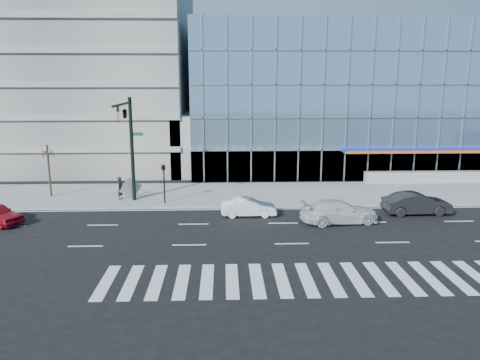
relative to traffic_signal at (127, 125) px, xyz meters
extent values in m
plane|color=black|center=(11.00, -4.57, -6.16)|extent=(160.00, 160.00, 0.00)
cube|color=gray|center=(11.00, 3.43, -6.09)|extent=(120.00, 8.00, 0.15)
cube|color=#739EC0|center=(25.00, 21.43, 1.34)|extent=(42.00, 26.00, 15.00)
cube|color=gray|center=(-9.00, 21.43, 3.84)|extent=(24.00, 24.00, 20.00)
cube|color=gray|center=(5.00, 13.43, -3.16)|extent=(6.00, 8.00, 6.00)
cube|color=gray|center=(-19.00, 65.43, 17.84)|extent=(14.00, 14.00, 48.00)
cylinder|color=black|center=(0.00, 1.43, -2.01)|extent=(0.28, 0.28, 8.00)
cylinder|color=black|center=(0.00, -1.37, 1.59)|extent=(0.18, 5.60, 0.18)
imported|color=black|center=(0.00, -2.77, 0.99)|extent=(0.18, 0.22, 1.10)
imported|color=black|center=(0.00, -0.57, 0.99)|extent=(0.48, 2.24, 0.90)
cube|color=#0C591E|center=(0.45, 1.43, -0.81)|extent=(0.90, 0.05, 0.25)
cylinder|color=black|center=(2.50, 0.43, -4.51)|extent=(0.12, 0.12, 3.00)
cube|color=black|center=(2.50, 0.28, -3.21)|extent=(0.30, 0.25, 0.35)
cylinder|color=#332319|center=(-7.00, 2.93, -3.91)|extent=(0.16, 0.16, 4.20)
ellipsoid|color=#332319|center=(-7.00, 2.93, -2.23)|extent=(1.10, 1.10, 0.90)
imported|color=silver|center=(14.78, -4.53, -5.41)|extent=(5.45, 2.75, 1.52)
imported|color=white|center=(8.78, -2.77, -5.53)|extent=(3.87, 1.36, 1.27)
imported|color=black|center=(20.78, -2.75, -5.38)|extent=(4.80, 1.80, 1.56)
imported|color=black|center=(-1.11, 1.72, -5.12)|extent=(0.61, 0.75, 1.80)
cube|color=#999999|center=(-0.28, 1.55, -5.11)|extent=(1.67, 0.82, 1.81)
camera|label=1|loc=(7.03, -34.47, 3.28)|focal=35.00mm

